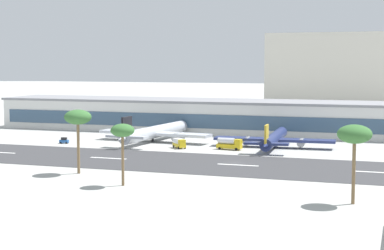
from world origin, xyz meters
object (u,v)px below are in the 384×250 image
palm_tree_2 (78,118)px  palm_tree_3 (355,135)px  service_box_truck_0 (179,143)px  airliner_black_tail_gate_0 (153,133)px  service_baggage_tug_2 (64,141)px  palm_tree_0 (123,132)px  terminal_building (237,116)px  service_fuel_truck_1 (229,144)px  airliner_gold_tail_gate_1 (274,139)px  distant_hotel_block (344,71)px

palm_tree_2 → palm_tree_3: palm_tree_2 is taller
palm_tree_2 → service_box_truck_0: bearing=81.2°
airliner_black_tail_gate_0 → service_baggage_tug_2: airliner_black_tail_gate_0 is taller
airliner_black_tail_gate_0 → service_box_truck_0: size_ratio=8.69×
palm_tree_0 → palm_tree_3: 53.47m
service_baggage_tug_2 → palm_tree_3: 127.33m
terminal_building → service_fuel_truck_1: size_ratio=24.10×
service_baggage_tug_2 → airliner_black_tail_gate_0: bearing=16.9°
terminal_building → palm_tree_0: palm_tree_0 is taller
terminal_building → airliner_gold_tail_gate_1: (23.78, -42.62, -3.72)m
distant_hotel_block → service_baggage_tug_2: bearing=-111.6°
distant_hotel_block → service_fuel_truck_1: 202.96m
terminal_building → palm_tree_2: (-15.14, -108.78, 7.90)m
service_fuel_truck_1 → palm_tree_2: palm_tree_2 is taller
airliner_black_tail_gate_0 → palm_tree_0: size_ratio=3.52×
service_box_truck_0 → service_baggage_tug_2: size_ratio=1.75×
distant_hotel_block → service_fuel_truck_1: bearing=-95.6°
terminal_building → service_box_truck_0: 54.33m
service_fuel_truck_1 → service_baggage_tug_2: size_ratio=2.56×
terminal_building → palm_tree_3: size_ratio=12.75×
airliner_black_tail_gate_0 → airliner_gold_tail_gate_1: (45.35, -1.96, -0.43)m
terminal_building → service_box_truck_0: bearing=-97.1°
airliner_black_tail_gate_0 → service_baggage_tug_2: bearing=122.0°
service_baggage_tug_2 → palm_tree_3: palm_tree_3 is taller
airliner_black_tail_gate_0 → palm_tree_3: (77.83, -82.41, 10.82)m
service_baggage_tug_2 → distant_hotel_block: bearing=59.1°
terminal_building → palm_tree_0: bearing=-88.6°
palm_tree_0 → service_baggage_tug_2: bearing=129.3°
terminal_building → distant_hotel_block: bearing=78.6°
terminal_building → service_baggage_tug_2: terminal_building is taller
service_fuel_truck_1 → palm_tree_2: size_ratio=0.52×
distant_hotel_block → service_box_truck_0: size_ratio=15.81×
terminal_building → service_baggage_tug_2: bearing=-132.6°
airliner_gold_tail_gate_1 → palm_tree_2: palm_tree_2 is taller
distant_hotel_block → palm_tree_3: 273.58m
distant_hotel_block → airliner_gold_tail_gate_1: bearing=-91.9°
airliner_black_tail_gate_0 → service_fuel_truck_1: (32.13, -11.09, -1.44)m
service_baggage_tug_2 → airliner_gold_tail_gate_1: bearing=0.1°
service_fuel_truck_1 → palm_tree_3: 85.59m
terminal_building → distant_hotel_block: (30.11, 149.09, 16.98)m
palm_tree_0 → palm_tree_3: (53.37, -2.88, 1.42)m
airliner_gold_tail_gate_1 → palm_tree_0: (-20.89, -77.57, 9.83)m
service_box_truck_0 → palm_tree_0: (9.53, -66.50, 11.08)m
airliner_gold_tail_gate_1 → service_fuel_truck_1: (-13.22, -9.13, -1.00)m
palm_tree_0 → terminal_building: bearing=91.4°
service_box_truck_0 → service_baggage_tug_2: (-43.84, -1.23, -0.74)m
palm_tree_0 → palm_tree_2: palm_tree_2 is taller
palm_tree_0 → palm_tree_2: 21.41m
service_baggage_tug_2 → palm_tree_2: size_ratio=0.20×
palm_tree_3 → palm_tree_2: bearing=168.7°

